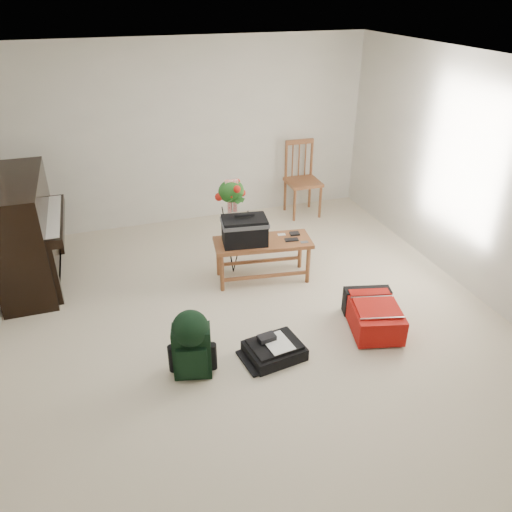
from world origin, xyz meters
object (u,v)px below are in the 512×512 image
object	(u,v)px
red_suitcase	(371,312)
green_backpack	(191,341)
flower_stand	(232,228)
piano	(26,234)
dining_chair	(302,180)
black_duffel	(274,349)
bench	(251,235)

from	to	relation	value
red_suitcase	green_backpack	size ratio (longest dim) A/B	1.20
red_suitcase	flower_stand	xyz separation A→B (m)	(-1.03, 1.47, 0.43)
piano	flower_stand	xyz separation A→B (m)	(2.25, -0.54, -0.01)
red_suitcase	green_backpack	xyz separation A→B (m)	(-1.86, -0.14, 0.20)
piano	dining_chair	xyz separation A→B (m)	(3.71, 0.82, -0.07)
piano	green_backpack	world-z (taller)	piano
dining_chair	flower_stand	size ratio (longest dim) A/B	0.90
flower_stand	dining_chair	bearing A→B (deg)	51.92
black_duffel	green_backpack	distance (m)	0.82
piano	bench	distance (m)	2.53
red_suitcase	black_duffel	world-z (taller)	red_suitcase
dining_chair	black_duffel	world-z (taller)	dining_chair
bench	dining_chair	size ratio (longest dim) A/B	1.07
piano	green_backpack	size ratio (longest dim) A/B	2.29
bench	red_suitcase	xyz separation A→B (m)	(0.89, -1.20, -0.45)
black_duffel	green_backpack	world-z (taller)	green_backpack
bench	green_backpack	size ratio (longest dim) A/B	1.76
bench	black_duffel	bearing A→B (deg)	-90.84
dining_chair	red_suitcase	world-z (taller)	dining_chair
bench	red_suitcase	size ratio (longest dim) A/B	1.47
black_duffel	green_backpack	size ratio (longest dim) A/B	0.86
dining_chair	green_backpack	xyz separation A→B (m)	(-2.29, -2.98, -0.17)
bench	flower_stand	size ratio (longest dim) A/B	0.96
dining_chair	green_backpack	world-z (taller)	dining_chair
red_suitcase	black_duffel	distance (m)	1.10
red_suitcase	black_duffel	bearing A→B (deg)	-158.47
piano	black_duffel	xyz separation A→B (m)	(2.19, -2.16, -0.52)
black_duffel	green_backpack	bearing A→B (deg)	171.29
red_suitcase	green_backpack	bearing A→B (deg)	-161.66
black_duffel	flower_stand	size ratio (longest dim) A/B	0.46
flower_stand	green_backpack	bearing A→B (deg)	-108.46
bench	black_duffel	distance (m)	1.46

